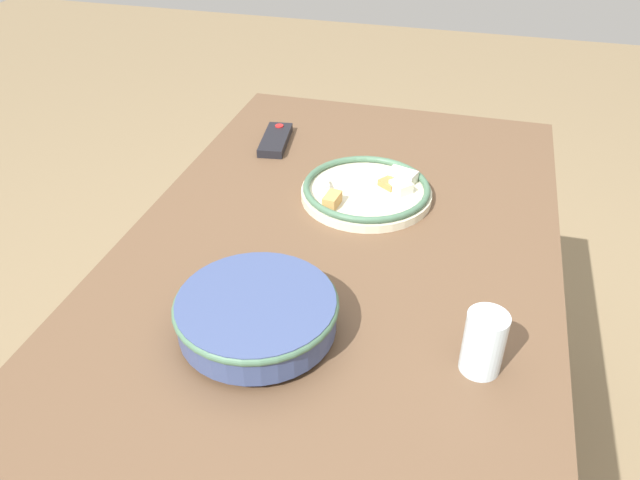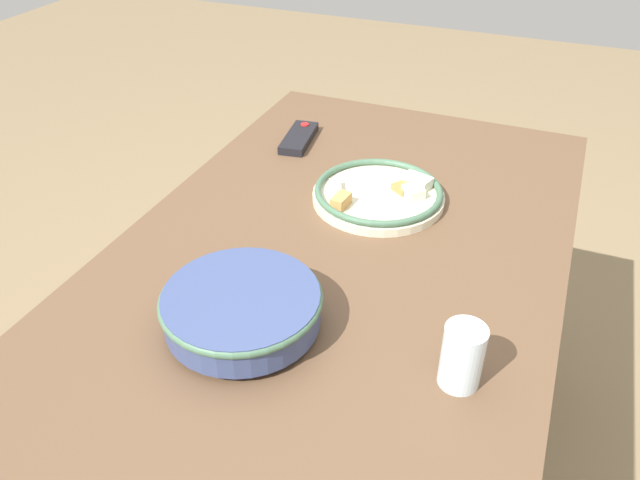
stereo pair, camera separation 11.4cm
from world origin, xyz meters
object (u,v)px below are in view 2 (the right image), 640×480
tv_remote (299,138)px  drinking_glass (462,356)px  noodle_bowl (242,307)px  food_plate (379,194)px

tv_remote → drinking_glass: (-0.63, -0.53, 0.04)m
noodle_bowl → tv_remote: size_ratio=1.52×
food_plate → drinking_glass: 0.51m
noodle_bowl → food_plate: (0.45, -0.08, -0.02)m
noodle_bowl → drinking_glass: bearing=-87.4°
food_plate → drinking_glass: bearing=-149.1°
noodle_bowl → food_plate: noodle_bowl is taller
tv_remote → drinking_glass: 0.82m
food_plate → tv_remote: food_plate is taller
food_plate → drinking_glass: (-0.44, -0.26, 0.03)m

